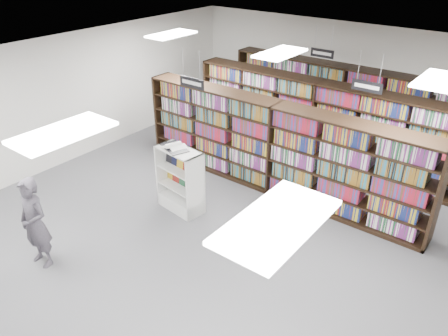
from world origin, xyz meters
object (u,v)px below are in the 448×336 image
Objects in this scene: shopper at (35,223)px; open_book at (174,146)px; bookshelf_row_near at (274,148)px; endcap_display at (182,188)px.

open_book is at bearing 72.38° from shopper.
bookshelf_row_near is 9.42× the size of open_book.
open_book is 2.97m from shopper.
bookshelf_row_near is 4.08× the size of shopper.
shopper is at bearing -98.44° from endcap_display.
endcap_display is 0.83× the size of shopper.
open_book reaches higher than endcap_display.
bookshelf_row_near is at bearing 66.00° from endcap_display.
bookshelf_row_near is 4.94× the size of endcap_display.
endcap_display is (-1.11, -1.87, -0.57)m from bookshelf_row_near.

